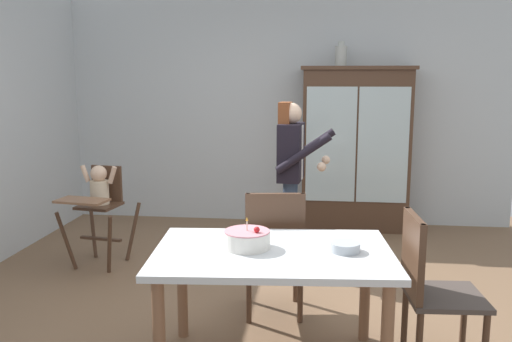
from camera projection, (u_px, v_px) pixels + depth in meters
The scene contains 11 objects.
ground_plane at pixel (262, 309), 4.14m from camera, with size 6.24×6.24×0.00m, color brown.
wall_back at pixel (285, 111), 6.48m from camera, with size 5.32×0.06×2.70m, color silver.
china_cabinet at pixel (355, 149), 6.20m from camera, with size 1.26×0.48×1.87m.
ceramic_vase at pixel (341, 55), 6.04m from camera, with size 0.13×0.13×0.27m.
high_chair_with_toddler at pixel (99, 197), 5.02m from camera, with size 0.65×0.75×0.95m.
adult_person at pixel (292, 164), 4.92m from camera, with size 0.53×0.52×1.53m.
dining_table at pixel (273, 266), 3.23m from camera, with size 1.48×1.02×0.74m.
birthday_cake at pixel (247, 239), 3.24m from camera, with size 0.28×0.28×0.19m.
serving_bowl at pixel (345, 247), 3.18m from camera, with size 0.18×0.18×0.06m, color #B2BCC6.
dining_chair_far_side at pixel (274, 245), 3.91m from camera, with size 0.50×0.50×0.96m.
dining_chair_right_end at pixel (428, 282), 3.21m from camera, with size 0.47×0.47×0.96m.
Camera 1 is at (0.42, -3.87, 1.76)m, focal length 37.98 mm.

